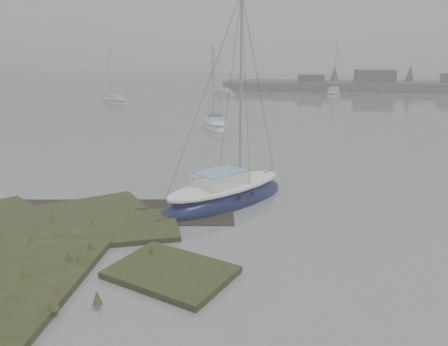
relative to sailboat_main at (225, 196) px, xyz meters
The scene contains 7 objects.
ground 23.94m from the sailboat_main, 93.57° to the left, with size 160.00×160.00×0.00m, color slate.
far_shoreline 61.28m from the sailboat_main, 65.56° to the left, with size 60.00×8.00×4.15m.
sailboat_main is the anchor object (origin of this frame).
sailboat_white 18.68m from the sailboat_main, 98.47° to the left, with size 3.23×5.58×7.49m.
sailboat_far_a 38.10m from the sailboat_main, 116.42° to the left, with size 4.94×4.20×6.96m.
sailboat_far_b 46.92m from the sailboat_main, 76.56° to the left, with size 3.19×6.08×8.18m.
sailboat_far_c 45.78m from the sailboat_main, 95.98° to the left, with size 4.62×4.49×6.85m.
Camera 1 is at (3.26, -12.03, 6.56)m, focal length 35.00 mm.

